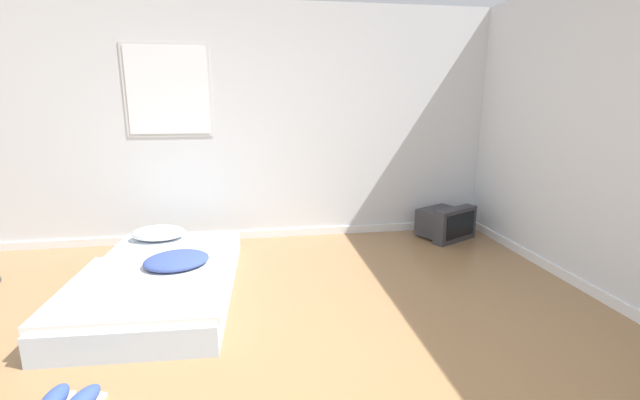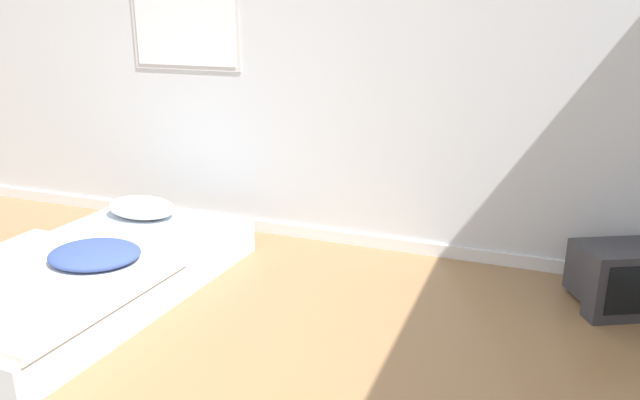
% 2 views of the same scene
% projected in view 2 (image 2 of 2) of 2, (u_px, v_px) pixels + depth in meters
% --- Properties ---
extents(wall_back, '(8.31, 0.08, 2.60)m').
position_uv_depth(wall_back, '(266.00, 58.00, 4.36)').
color(wall_back, silver).
rests_on(wall_back, ground_plane).
extents(mattress_bed, '(1.26, 2.07, 0.35)m').
position_uv_depth(mattress_bed, '(83.00, 274.00, 3.68)').
color(mattress_bed, silver).
rests_on(mattress_bed, ground_plane).
extents(crt_tv, '(0.69, 0.65, 0.39)m').
position_uv_depth(crt_tv, '(627.00, 277.00, 3.52)').
color(crt_tv, '#333338').
rests_on(crt_tv, ground_plane).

